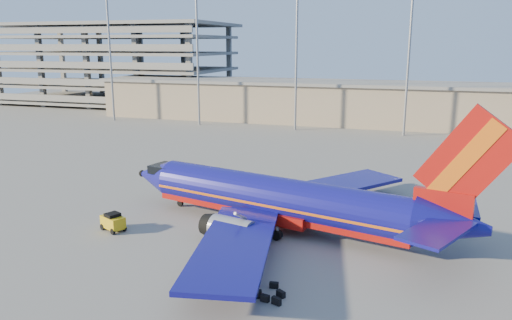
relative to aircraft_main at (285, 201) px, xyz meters
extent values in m
plane|color=slate|center=(-6.41, 5.54, -2.58)|extent=(220.00, 220.00, 0.00)
cube|color=gray|center=(3.59, 63.54, 1.42)|extent=(120.00, 15.00, 8.00)
cube|color=slate|center=(3.59, 63.54, 5.62)|extent=(122.00, 16.00, 0.60)
cube|color=slate|center=(-68.41, 79.54, -1.58)|extent=(60.00, 30.00, 0.70)
cube|color=slate|center=(-68.41, 79.54, 2.62)|extent=(60.00, 30.00, 0.70)
cube|color=slate|center=(-68.41, 79.54, 6.82)|extent=(60.00, 30.00, 0.70)
cube|color=slate|center=(-68.41, 79.54, 11.02)|extent=(60.00, 30.00, 0.70)
cube|color=slate|center=(-68.41, 79.54, 15.22)|extent=(60.00, 30.00, 0.70)
cube|color=slate|center=(-68.41, 79.54, 18.42)|extent=(62.00, 32.00, 0.80)
cube|color=slate|center=(-68.41, 92.54, 7.92)|extent=(1.20, 1.20, 21.00)
cylinder|color=gray|center=(-51.41, 51.54, 11.42)|extent=(0.44, 0.44, 28.00)
cylinder|color=gray|center=(-31.41, 51.54, 11.42)|extent=(0.44, 0.44, 28.00)
cylinder|color=gray|center=(-11.41, 51.54, 11.42)|extent=(0.44, 0.44, 28.00)
cylinder|color=gray|center=(8.59, 51.54, 11.42)|extent=(0.44, 0.44, 28.00)
cylinder|color=navy|center=(-0.83, 0.20, 0.16)|extent=(24.54, 9.39, 3.75)
cube|color=#A7130D|center=(-0.83, 0.20, -0.80)|extent=(24.38, 8.70, 1.32)
cube|color=#DB5D12|center=(-0.83, 0.20, -0.09)|extent=(24.55, 9.43, 0.22)
cone|color=navy|center=(-14.73, 3.58, 0.16)|extent=(5.03, 4.65, 3.75)
cube|color=black|center=(-13.45, 3.26, 1.13)|extent=(2.99, 3.14, 0.81)
cone|color=navy|center=(13.56, -3.29, 0.52)|extent=(6.01, 4.89, 3.75)
cube|color=#A7130D|center=(12.77, -3.10, 1.89)|extent=(4.27, 1.55, 2.23)
cube|color=#A7130D|center=(14.15, -3.44, 5.44)|extent=(7.31, 2.07, 8.09)
cube|color=#DB5D12|center=(13.96, -3.39, 5.44)|extent=(4.91, 1.58, 6.35)
cube|color=navy|center=(13.98, 0.16, 1.08)|extent=(3.23, 6.58, 0.22)
cube|color=navy|center=(12.35, -6.55, 1.08)|extent=(5.55, 7.17, 0.22)
cube|color=navy|center=(2.75, 8.52, -0.75)|extent=(13.62, 15.55, 0.36)
cube|color=navy|center=(-1.46, -8.83, -0.75)|extent=(7.82, 16.38, 0.36)
cube|color=#A7130D|center=(-0.34, 0.08, -1.21)|extent=(6.85, 5.28, 1.01)
cylinder|color=gray|center=(-0.77, 5.61, -1.41)|extent=(4.05, 2.93, 2.13)
cylinder|color=gray|center=(-3.26, -4.64, -1.41)|extent=(4.05, 2.93, 2.13)
cylinder|color=gray|center=(-11.67, 2.83, -2.02)|extent=(0.29, 0.29, 1.12)
cylinder|color=black|center=(-11.67, 2.83, -2.25)|extent=(0.69, 0.40, 0.65)
cylinder|color=black|center=(1.27, 2.41, -2.15)|extent=(0.96, 0.74, 0.85)
cylinder|color=black|center=(0.03, -2.72, -2.15)|extent=(0.96, 0.74, 0.85)
cube|color=gold|center=(-14.28, -5.08, -1.79)|extent=(2.52, 2.06, 1.04)
cube|color=black|center=(-14.28, -5.08, -1.17)|extent=(1.43, 1.48, 0.37)
cylinder|color=black|center=(-14.80, -4.20, -2.30)|extent=(0.57, 0.40, 0.54)
cylinder|color=black|center=(-15.28, -5.24, -2.30)|extent=(0.57, 0.40, 0.54)
cylinder|color=black|center=(-13.28, -4.91, -2.30)|extent=(0.57, 0.40, 0.54)
cylinder|color=black|center=(-13.77, -5.95, -2.30)|extent=(0.57, 0.40, 0.54)
cube|color=black|center=(2.86, -12.02, -2.37)|extent=(0.69, 0.61, 0.41)
cube|color=black|center=(2.06, -12.91, -2.35)|extent=(0.60, 0.43, 0.44)
cube|color=black|center=(2.86, -13.07, -2.33)|extent=(0.68, 0.49, 0.50)
cube|color=black|center=(1.43, -12.62, -2.32)|extent=(0.69, 0.53, 0.52)
cube|color=black|center=(2.11, -11.02, -2.37)|extent=(0.64, 0.37, 0.41)
camera|label=1|loc=(10.37, -40.64, 13.45)|focal=35.00mm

